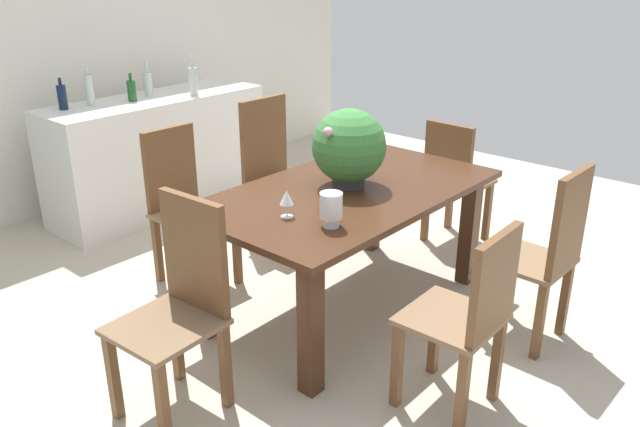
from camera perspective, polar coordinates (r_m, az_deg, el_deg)
name	(u,v)px	position (r m, az deg, el deg)	size (l,w,h in m)	color
ground_plane	(313,290)	(4.15, -0.66, -6.88)	(7.04, 7.04, 0.00)	#BCB29E
back_wall	(75,48)	(5.75, -21.03, 13.60)	(6.40, 0.10, 2.60)	silver
dining_table	(348,209)	(3.71, 2.53, 0.40)	(1.78, 1.03, 0.77)	#422616
chair_foot_end	(454,177)	(4.72, 11.83, 3.18)	(0.42, 0.42, 0.93)	brown
chair_head_end	(181,298)	(3.00, -12.27, -7.42)	(0.47, 0.45, 1.03)	brown
chair_near_left	(470,314)	(2.97, 13.24, -8.68)	(0.43, 0.42, 0.94)	brown
chair_far_right	(272,165)	(4.66, -4.29, 4.30)	(0.46, 0.41, 1.07)	brown
chair_near_right	(546,250)	(3.60, 19.53, -3.13)	(0.41, 0.44, 1.02)	brown
chair_far_left	(183,200)	(4.19, -12.10, 1.17)	(0.42, 0.49, 1.01)	brown
flower_centerpiece	(349,147)	(3.64, 2.60, 5.94)	(0.44, 0.42, 0.45)	#333338
crystal_vase_left	(337,149)	(4.02, 1.49, 5.79)	(0.12, 0.12, 0.20)	silver
crystal_vase_center_near	(331,207)	(3.11, 1.00, 0.63)	(0.11, 0.11, 0.18)	silver
wine_glass	(287,198)	(3.24, -3.00, 1.35)	(0.07, 0.07, 0.14)	silver
kitchen_counter	(159,153)	(5.52, -14.18, 5.22)	(1.85, 0.60, 0.94)	silver
wine_bottle_tall	(193,81)	(5.40, -11.25, 11.55)	(0.07, 0.07, 0.31)	#B2BFB7
wine_bottle_clear	(89,90)	(5.22, -19.90, 10.36)	(0.06, 0.06, 0.29)	#B2BFB7
wine_bottle_green	(62,97)	(5.15, -22.02, 9.63)	(0.07, 0.07, 0.23)	#0F1E38
wine_bottle_dark	(132,90)	(5.28, -16.46, 10.49)	(0.07, 0.07, 0.22)	#194C1E
wine_bottle_amber	(148,83)	(5.45, -15.11, 11.16)	(0.07, 0.07, 0.27)	#B2BFB7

